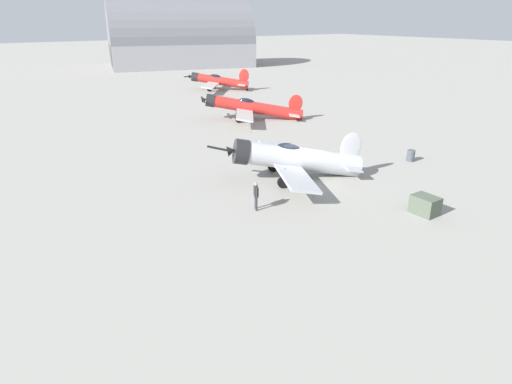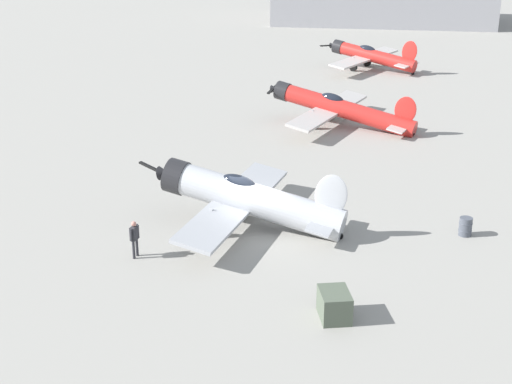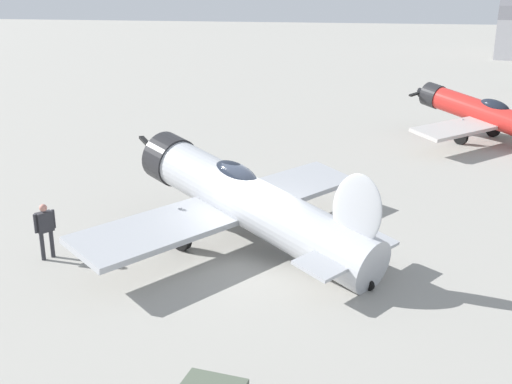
{
  "view_description": "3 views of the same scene",
  "coord_description": "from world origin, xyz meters",
  "px_view_note": "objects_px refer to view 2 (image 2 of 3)",
  "views": [
    {
      "loc": [
        -18.52,
        -21.91,
        10.4
      ],
      "look_at": [
        -5.51,
        -2.73,
        1.1
      ],
      "focal_mm": 30.67,
      "sensor_mm": 36.0,
      "label": 1
    },
    {
      "loc": [
        -2.99,
        -31.4,
        13.7
      ],
      "look_at": [
        0.0,
        0.0,
        1.8
      ],
      "focal_mm": 50.6,
      "sensor_mm": 36.0,
      "label": 2
    },
    {
      "loc": [
        5.62,
        -16.19,
        7.22
      ],
      "look_at": [
        0.0,
        0.0,
        1.8
      ],
      "focal_mm": 42.43,
      "sensor_mm": 36.0,
      "label": 3
    }
  ],
  "objects_px": {
    "equipment_crate": "(334,305)",
    "fuel_drum": "(465,227)",
    "airplane_foreground": "(246,198)",
    "airplane_mid_apron": "(339,108)",
    "airplane_far_line": "(370,56)",
    "ground_crew_mechanic": "(134,236)"
  },
  "relations": [
    {
      "from": "airplane_foreground",
      "to": "fuel_drum",
      "type": "xyz_separation_m",
      "value": [
        10.02,
        -2.04,
        -1.0
      ]
    },
    {
      "from": "airplane_far_line",
      "to": "ground_crew_mechanic",
      "type": "xyz_separation_m",
      "value": [
        -20.25,
        -40.17,
        -0.39
      ]
    },
    {
      "from": "fuel_drum",
      "to": "airplane_foreground",
      "type": "bearing_deg",
      "value": 168.48
    },
    {
      "from": "airplane_far_line",
      "to": "equipment_crate",
      "type": "height_order",
      "value": "airplane_far_line"
    },
    {
      "from": "airplane_foreground",
      "to": "airplane_mid_apron",
      "type": "distance_m",
      "value": 18.93
    },
    {
      "from": "equipment_crate",
      "to": "fuel_drum",
      "type": "bearing_deg",
      "value": 41.92
    },
    {
      "from": "airplane_foreground",
      "to": "ground_crew_mechanic",
      "type": "distance_m",
      "value": 5.87
    },
    {
      "from": "airplane_foreground",
      "to": "airplane_mid_apron",
      "type": "xyz_separation_m",
      "value": [
        7.96,
        17.17,
        -0.11
      ]
    },
    {
      "from": "airplane_mid_apron",
      "to": "ground_crew_mechanic",
      "type": "relative_size",
      "value": 6.16
    },
    {
      "from": "airplane_foreground",
      "to": "fuel_drum",
      "type": "bearing_deg",
      "value": -166.9
    },
    {
      "from": "airplane_mid_apron",
      "to": "airplane_far_line",
      "type": "distance_m",
      "value": 21.32
    },
    {
      "from": "airplane_mid_apron",
      "to": "equipment_crate",
      "type": "xyz_separation_m",
      "value": [
        -5.44,
        -25.95,
        -0.8
      ]
    },
    {
      "from": "airplane_far_line",
      "to": "equipment_crate",
      "type": "xyz_separation_m",
      "value": [
        -12.67,
        -46.01,
        -0.87
      ]
    },
    {
      "from": "equipment_crate",
      "to": "airplane_far_line",
      "type": "bearing_deg",
      "value": 74.6
    },
    {
      "from": "airplane_mid_apron",
      "to": "fuel_drum",
      "type": "bearing_deg",
      "value": 129.11
    },
    {
      "from": "airplane_mid_apron",
      "to": "equipment_crate",
      "type": "relative_size",
      "value": 7.06
    },
    {
      "from": "airplane_foreground",
      "to": "airplane_far_line",
      "type": "height_order",
      "value": "airplane_far_line"
    },
    {
      "from": "equipment_crate",
      "to": "airplane_mid_apron",
      "type": "bearing_deg",
      "value": 78.16
    },
    {
      "from": "fuel_drum",
      "to": "equipment_crate",
      "type": "bearing_deg",
      "value": -138.08
    },
    {
      "from": "ground_crew_mechanic",
      "to": "airplane_far_line",
      "type": "bearing_deg",
      "value": 87.92
    },
    {
      "from": "airplane_mid_apron",
      "to": "equipment_crate",
      "type": "distance_m",
      "value": 26.52
    },
    {
      "from": "airplane_mid_apron",
      "to": "equipment_crate",
      "type": "height_order",
      "value": "airplane_mid_apron"
    }
  ]
}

